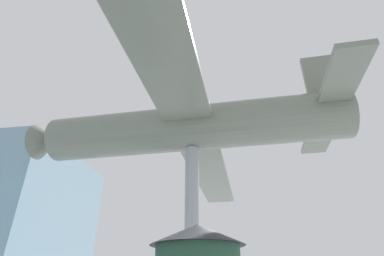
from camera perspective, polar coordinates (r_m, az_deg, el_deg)
The scene contains 2 objects.
support_pylon_central at distance 9.69m, azimuth 0.00°, elevation -20.56°, with size 0.47×0.47×6.09m.
suspended_airplane at distance 10.94m, azimuth -0.42°, elevation 0.05°, with size 20.66×12.14×3.36m.
Camera 1 is at (-9.51, -1.34, 1.71)m, focal length 28.00 mm.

